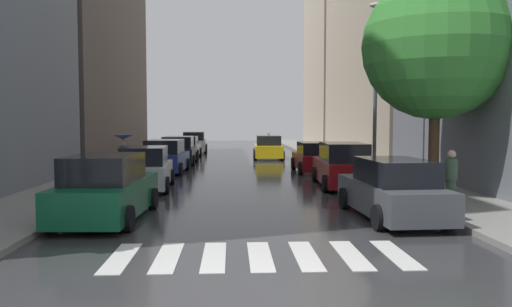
{
  "coord_description": "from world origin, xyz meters",
  "views": [
    {
      "loc": [
        -0.55,
        -6.93,
        2.66
      ],
      "look_at": [
        0.57,
        16.04,
        1.15
      ],
      "focal_mm": 35.25,
      "sensor_mm": 36.0,
      "label": 1
    }
  ],
  "objects": [
    {
      "name": "ground_plane",
      "position": [
        0.0,
        24.0,
        -0.02
      ],
      "size": [
        28.0,
        72.0,
        0.04
      ],
      "primitive_type": "cube",
      "color": "#343436"
    },
    {
      "name": "sidewalk_left",
      "position": [
        -6.5,
        24.0,
        0.07
      ],
      "size": [
        3.0,
        72.0,
        0.15
      ],
      "primitive_type": "cube",
      "color": "gray",
      "rests_on": "ground"
    },
    {
      "name": "sidewalk_right",
      "position": [
        6.5,
        24.0,
        0.07
      ],
      "size": [
        3.0,
        72.0,
        0.15
      ],
      "primitive_type": "cube",
      "color": "gray",
      "rests_on": "ground"
    },
    {
      "name": "crosswalk_stripes",
      "position": [
        0.0,
        2.74,
        0.01
      ],
      "size": [
        5.85,
        2.2,
        0.01
      ],
      "color": "silver",
      "rests_on": "ground"
    },
    {
      "name": "building_left_mid",
      "position": [
        -11.0,
        28.43,
        7.01
      ],
      "size": [
        6.0,
        18.93,
        14.01
      ],
      "primitive_type": "cube",
      "color": "#564C47",
      "rests_on": "ground"
    },
    {
      "name": "building_right_mid",
      "position": [
        11.0,
        29.23,
        10.36
      ],
      "size": [
        6.0,
        18.66,
        20.72
      ],
      "primitive_type": "cube",
      "color": "#B2A38C",
      "rests_on": "ground"
    },
    {
      "name": "building_right_far",
      "position": [
        11.0,
        46.09,
        11.33
      ],
      "size": [
        6.0,
        13.12,
        22.66
      ],
      "primitive_type": "cube",
      "color": "#B2A38C",
      "rests_on": "ground"
    },
    {
      "name": "parked_car_left_nearest",
      "position": [
        -3.9,
        6.56,
        0.82
      ],
      "size": [
        2.21,
        4.73,
        1.76
      ],
      "rotation": [
        0.0,
        0.0,
        1.53
      ],
      "color": "#0C4C2D",
      "rests_on": "ground"
    },
    {
      "name": "parked_car_left_second",
      "position": [
        -3.89,
        12.53,
        0.78
      ],
      "size": [
        2.2,
        4.32,
        1.66
      ],
      "rotation": [
        0.0,
        0.0,
        1.62
      ],
      "color": "#B2B7BF",
      "rests_on": "ground"
    },
    {
      "name": "parked_car_left_third",
      "position": [
        -3.92,
        18.61,
        0.79
      ],
      "size": [
        2.28,
        4.24,
        1.7
      ],
      "rotation": [
        0.0,
        0.0,
        1.52
      ],
      "color": "navy",
      "rests_on": "ground"
    },
    {
      "name": "parked_car_left_fourth",
      "position": [
        -3.81,
        24.04,
        0.79
      ],
      "size": [
        2.19,
        4.55,
        1.7
      ],
      "rotation": [
        0.0,
        0.0,
        1.58
      ],
      "color": "black",
      "rests_on": "ground"
    },
    {
      "name": "parked_car_left_fifth",
      "position": [
        -3.88,
        29.35,
        0.73
      ],
      "size": [
        2.13,
        4.27,
        1.54
      ],
      "rotation": [
        0.0,
        0.0,
        1.56
      ],
      "color": "silver",
      "rests_on": "ground"
    },
    {
      "name": "parked_car_left_sixth",
      "position": [
        -3.72,
        35.67,
        0.8
      ],
      "size": [
        2.26,
        4.62,
        1.71
      ],
      "rotation": [
        0.0,
        0.0,
        1.6
      ],
      "color": "silver",
      "rests_on": "ground"
    },
    {
      "name": "parked_car_right_nearest",
      "position": [
        3.8,
        6.4,
        0.76
      ],
      "size": [
        2.15,
        4.69,
        1.63
      ],
      "rotation": [
        0.0,
        0.0,
        1.62
      ],
      "color": "#474C51",
      "rests_on": "ground"
    },
    {
      "name": "parked_car_right_second",
      "position": [
        3.91,
        12.94,
        0.83
      ],
      "size": [
        2.18,
        4.82,
        1.77
      ],
      "rotation": [
        0.0,
        0.0,
        1.53
      ],
      "color": "maroon",
      "rests_on": "ground"
    },
    {
      "name": "parked_car_right_third",
      "position": [
        3.8,
        18.8,
        0.73
      ],
      "size": [
        2.18,
        4.23,
        1.55
      ],
      "rotation": [
        0.0,
        0.0,
        1.58
      ],
      "color": "maroon",
      "rests_on": "ground"
    },
    {
      "name": "taxi_midroad",
      "position": [
        2.0,
        27.85,
        0.76
      ],
      "size": [
        2.2,
        4.64,
        1.81
      ],
      "rotation": [
        0.0,
        0.0,
        1.53
      ],
      "color": "yellow",
      "rests_on": "ground"
    },
    {
      "name": "pedestrian_near_tree",
      "position": [
        -5.42,
        15.83,
        1.48
      ],
      "size": [
        0.93,
        0.93,
        1.87
      ],
      "rotation": [
        0.0,
        0.0,
        3.14
      ],
      "color": "black",
      "rests_on": "sidewalk_left"
    },
    {
      "name": "pedestrian_far_side",
      "position": [
        5.83,
        7.31,
        1.01
      ],
      "size": [
        0.36,
        0.36,
        1.65
      ],
      "rotation": [
        0.0,
        0.0,
        3.1
      ],
      "color": "#38513D",
      "rests_on": "sidewalk_right"
    },
    {
      "name": "street_tree_right",
      "position": [
        6.43,
        10.07,
        5.19
      ],
      "size": [
        5.01,
        5.01,
        7.55
      ],
      "color": "#513823",
      "rests_on": "sidewalk_right"
    },
    {
      "name": "lamp_post_right",
      "position": [
        5.55,
        14.22,
        4.42
      ],
      "size": [
        0.6,
        0.28,
        7.47
      ],
      "color": "#595B60",
      "rests_on": "sidewalk_right"
    }
  ]
}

